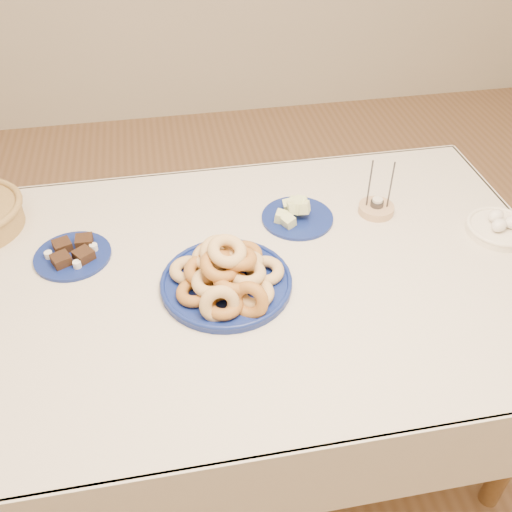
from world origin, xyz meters
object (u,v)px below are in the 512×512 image
at_px(brownie_plate, 73,254).
at_px(candle_holder, 376,208).
at_px(dining_table, 253,300).
at_px(melon_plate, 296,214).
at_px(egg_bowl, 500,227).
at_px(donut_platter, 226,276).

distance_m(brownie_plate, candle_holder, 0.92).
bearing_deg(dining_table, melon_plate, 51.00).
bearing_deg(brownie_plate, candle_holder, 3.15).
bearing_deg(egg_bowl, candle_holder, 152.89).
height_order(melon_plate, egg_bowl, melon_plate).
bearing_deg(melon_plate, candle_holder, -2.18).
distance_m(melon_plate, brownie_plate, 0.66).
distance_m(dining_table, brownie_plate, 0.53).
bearing_deg(brownie_plate, dining_table, -17.58).
bearing_deg(donut_platter, egg_bowl, 6.01).
bearing_deg(egg_bowl, dining_table, -177.02).
bearing_deg(egg_bowl, donut_platter, -173.99).
xyz_separation_m(candle_holder, egg_bowl, (0.32, -0.17, 0.00)).
distance_m(donut_platter, egg_bowl, 0.83).
distance_m(donut_platter, melon_plate, 0.36).
xyz_separation_m(donut_platter, melon_plate, (0.25, 0.26, -0.02)).
relative_size(donut_platter, candle_holder, 2.16).
distance_m(melon_plate, egg_bowl, 0.60).
relative_size(dining_table, brownie_plate, 6.36).
relative_size(dining_table, donut_platter, 4.33).
relative_size(donut_platter, brownie_plate, 1.47).
bearing_deg(candle_holder, egg_bowl, -27.11).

